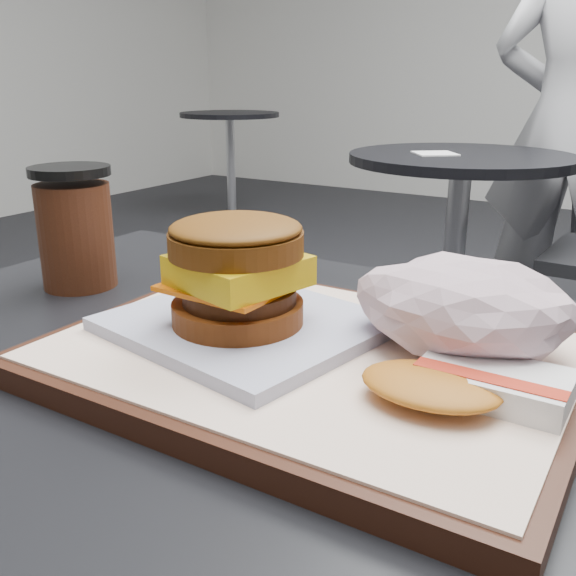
# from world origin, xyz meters

# --- Properties ---
(customer_table) EXTENTS (0.80, 0.60, 0.77)m
(customer_table) POSITION_xyz_m (0.00, 0.00, 0.58)
(customer_table) COLOR #A5A5AA
(customer_table) RESTS_ON ground
(serving_tray) EXTENTS (0.38, 0.28, 0.02)m
(serving_tray) POSITION_xyz_m (0.03, 0.03, 0.78)
(serving_tray) COLOR #32170E
(serving_tray) RESTS_ON customer_table
(breakfast_sandwich) EXTENTS (0.22, 0.20, 0.09)m
(breakfast_sandwich) POSITION_xyz_m (-0.02, 0.02, 0.83)
(breakfast_sandwich) COLOR silver
(breakfast_sandwich) RESTS_ON serving_tray
(hash_brown) EXTENTS (0.12, 0.09, 0.02)m
(hash_brown) POSITION_xyz_m (0.16, 0.01, 0.80)
(hash_brown) COLOR white
(hash_brown) RESTS_ON serving_tray
(crumpled_wrapper) EXTENTS (0.15, 0.12, 0.07)m
(crumpled_wrapper) POSITION_xyz_m (0.13, 0.08, 0.82)
(crumpled_wrapper) COLOR silver
(crumpled_wrapper) RESTS_ON serving_tray
(coffee_cup) EXTENTS (0.08, 0.08, 0.12)m
(coffee_cup) POSITION_xyz_m (-0.27, 0.08, 0.83)
(coffee_cup) COLOR #421D0F
(coffee_cup) RESTS_ON customer_table
(neighbor_table) EXTENTS (0.70, 0.70, 0.75)m
(neighbor_table) POSITION_xyz_m (-0.35, 1.65, 0.55)
(neighbor_table) COLOR black
(neighbor_table) RESTS_ON ground
(napkin) EXTENTS (0.17, 0.17, 0.00)m
(napkin) POSITION_xyz_m (-0.42, 1.59, 0.75)
(napkin) COLOR white
(napkin) RESTS_ON neighbor_table
(patron) EXTENTS (0.61, 0.41, 1.64)m
(patron) POSITION_xyz_m (-0.11, 2.15, 0.82)
(patron) COLOR silver
(patron) RESTS_ON ground
(bg_table_mid) EXTENTS (0.66, 0.66, 0.75)m
(bg_table_mid) POSITION_xyz_m (-2.40, 3.20, 0.56)
(bg_table_mid) COLOR black
(bg_table_mid) RESTS_ON ground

